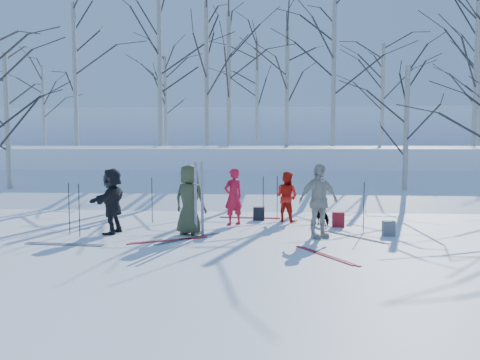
# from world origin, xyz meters

# --- Properties ---
(ground) EXTENTS (120.00, 120.00, 0.00)m
(ground) POSITION_xyz_m (0.00, 0.00, 0.00)
(ground) COLOR white
(ground) RESTS_ON ground
(snow_ramp) EXTENTS (70.00, 9.49, 4.12)m
(snow_ramp) POSITION_xyz_m (0.00, 7.00, 0.15)
(snow_ramp) COLOR white
(snow_ramp) RESTS_ON ground
(snow_plateau) EXTENTS (70.00, 18.00, 2.20)m
(snow_plateau) POSITION_xyz_m (0.00, 17.00, 1.00)
(snow_plateau) COLOR white
(snow_plateau) RESTS_ON ground
(far_hill) EXTENTS (90.00, 30.00, 6.00)m
(far_hill) POSITION_xyz_m (0.00, 38.00, 2.00)
(far_hill) COLOR white
(far_hill) RESTS_ON ground
(skier_olive_center) EXTENTS (1.03, 0.87, 1.80)m
(skier_olive_center) POSITION_xyz_m (-1.18, 0.03, 0.90)
(skier_olive_center) COLOR #3C4429
(skier_olive_center) RESTS_ON ground
(skier_red_north) EXTENTS (0.71, 0.67, 1.63)m
(skier_red_north) POSITION_xyz_m (-0.19, 1.56, 0.81)
(skier_red_north) COLOR red
(skier_red_north) RESTS_ON ground
(skier_redor_behind) EXTENTS (0.92, 0.87, 1.50)m
(skier_redor_behind) POSITION_xyz_m (1.34, 2.24, 0.75)
(skier_redor_behind) COLOR red
(skier_redor_behind) RESTS_ON ground
(skier_red_seated) EXTENTS (0.33, 0.57, 0.88)m
(skier_red_seated) POSITION_xyz_m (-3.88, 1.75, 0.44)
(skier_red_seated) COLOR red
(skier_red_seated) RESTS_ON ground
(skier_cream_east) EXTENTS (1.17, 0.91, 1.85)m
(skier_cream_east) POSITION_xyz_m (2.07, -0.12, 0.93)
(skier_cream_east) COLOR beige
(skier_cream_east) RESTS_ON ground
(skier_grey_west) EXTENTS (0.68, 1.62, 1.70)m
(skier_grey_west) POSITION_xyz_m (-3.23, 0.07, 0.85)
(skier_grey_west) COLOR black
(skier_grey_west) RESTS_ON ground
(dog) EXTENTS (0.63, 0.65, 0.53)m
(dog) POSITION_xyz_m (2.33, 1.63, 0.26)
(dog) COLOR black
(dog) RESTS_ON ground
(upright_ski_left) EXTENTS (0.10, 0.17, 1.90)m
(upright_ski_left) POSITION_xyz_m (-0.98, -0.25, 0.95)
(upright_ski_left) COLOR silver
(upright_ski_left) RESTS_ON ground
(upright_ski_right) EXTENTS (0.10, 0.23, 1.89)m
(upright_ski_right) POSITION_xyz_m (-0.82, -0.24, 0.95)
(upright_ski_right) COLOR silver
(upright_ski_right) RESTS_ON ground
(ski_pair_a) EXTENTS (2.07, 2.10, 0.02)m
(ski_pair_a) POSITION_xyz_m (2.98, 0.00, 0.01)
(ski_pair_a) COLOR silver
(ski_pair_a) RESTS_ON ground
(ski_pair_b) EXTENTS (1.91, 2.08, 0.02)m
(ski_pair_b) POSITION_xyz_m (2.05, -2.00, 0.01)
(ski_pair_b) COLOR #AB1820
(ski_pair_b) RESTS_ON ground
(ski_pair_c) EXTENTS (2.07, 2.10, 0.02)m
(ski_pair_c) POSITION_xyz_m (-1.12, -0.52, 0.01)
(ski_pair_c) COLOR silver
(ski_pair_c) RESTS_ON ground
(ski_pair_d) EXTENTS (0.46, 1.93, 0.02)m
(ski_pair_d) POSITION_xyz_m (-3.88, -1.36, 0.01)
(ski_pair_d) COLOR silver
(ski_pair_d) RESTS_ON ground
(ski_pair_e) EXTENTS (0.40, 1.92, 0.02)m
(ski_pair_e) POSITION_xyz_m (0.21, 2.80, 0.01)
(ski_pair_e) COLOR #AB1820
(ski_pair_e) RESTS_ON ground
(ski_pair_f) EXTENTS (1.77, 2.06, 0.02)m
(ski_pair_f) POSITION_xyz_m (-1.57, -0.75, 0.01)
(ski_pair_f) COLOR #AB1820
(ski_pair_f) RESTS_ON ground
(ski_pole_a) EXTENTS (0.02, 0.02, 1.34)m
(ski_pole_a) POSITION_xyz_m (-4.27, -0.18, 0.67)
(ski_pole_a) COLOR black
(ski_pole_a) RESTS_ON ground
(ski_pole_b) EXTENTS (0.02, 0.02, 1.34)m
(ski_pole_b) POSITION_xyz_m (-3.89, -0.46, 0.67)
(ski_pole_b) COLOR black
(ski_pole_b) RESTS_ON ground
(ski_pole_c) EXTENTS (0.02, 0.02, 1.34)m
(ski_pole_c) POSITION_xyz_m (3.30, 0.55, 0.67)
(ski_pole_c) COLOR black
(ski_pole_c) RESTS_ON ground
(ski_pole_d) EXTENTS (0.02, 0.02, 1.34)m
(ski_pole_d) POSITION_xyz_m (0.64, 2.37, 0.67)
(ski_pole_d) COLOR black
(ski_pole_d) RESTS_ON ground
(ski_pole_e) EXTENTS (0.02, 0.02, 1.34)m
(ski_pole_e) POSITION_xyz_m (1.07, 2.51, 0.67)
(ski_pole_e) COLOR black
(ski_pole_e) RESTS_ON ground
(ski_pole_f) EXTENTS (0.02, 0.02, 1.34)m
(ski_pole_f) POSITION_xyz_m (-2.60, 1.66, 0.67)
(ski_pole_f) COLOR black
(ski_pole_f) RESTS_ON ground
(backpack_red) EXTENTS (0.32, 0.22, 0.42)m
(backpack_red) POSITION_xyz_m (2.77, 1.42, 0.21)
(backpack_red) COLOR maroon
(backpack_red) RESTS_ON ground
(backpack_grey) EXTENTS (0.30, 0.20, 0.38)m
(backpack_grey) POSITION_xyz_m (3.87, 0.25, 0.19)
(backpack_grey) COLOR slate
(backpack_grey) RESTS_ON ground
(backpack_dark) EXTENTS (0.34, 0.24, 0.40)m
(backpack_dark) POSITION_xyz_m (0.51, 2.43, 0.20)
(backpack_dark) COLOR black
(backpack_dark) RESTS_ON ground
(birch_plateau_a) EXTENTS (5.37, 5.37, 6.82)m
(birch_plateau_a) POSITION_xyz_m (-2.27, 10.72, 5.61)
(birch_plateau_a) COLOR silver
(birch_plateau_a) RESTS_ON snow_plateau
(birch_plateau_b) EXTENTS (3.83, 3.83, 4.61)m
(birch_plateau_b) POSITION_xyz_m (-12.41, 14.72, 4.51)
(birch_plateau_b) COLOR silver
(birch_plateau_b) RESTS_ON snow_plateau
(birch_plateau_c) EXTENTS (5.79, 5.79, 7.41)m
(birch_plateau_c) POSITION_xyz_m (9.96, 10.23, 5.90)
(birch_plateau_c) COLOR silver
(birch_plateau_c) RESTS_ON snow_plateau
(birch_plateau_d) EXTENTS (5.24, 5.24, 6.63)m
(birch_plateau_d) POSITION_xyz_m (3.64, 10.06, 5.51)
(birch_plateau_d) COLOR silver
(birch_plateau_d) RESTS_ON snow_plateau
(birch_plateau_e) EXTENTS (4.50, 4.50, 5.57)m
(birch_plateau_e) POSITION_xyz_m (12.20, 15.10, 4.99)
(birch_plateau_e) COLOR silver
(birch_plateau_e) RESTS_ON snow_plateau
(birch_plateau_f) EXTENTS (5.69, 5.69, 7.27)m
(birch_plateau_f) POSITION_xyz_m (-4.57, 10.83, 5.83)
(birch_plateau_f) COLOR silver
(birch_plateau_f) RESTS_ON snow_plateau
(birch_plateau_g) EXTENTS (4.90, 4.90, 6.14)m
(birch_plateau_g) POSITION_xyz_m (-0.08, 16.46, 5.27)
(birch_plateau_g) COLOR silver
(birch_plateau_g) RESTS_ON snow_plateau
(birch_plateau_h) EXTENTS (5.41, 5.41, 6.87)m
(birch_plateau_h) POSITION_xyz_m (-8.68, 10.59, 5.63)
(birch_plateau_h) COLOR silver
(birch_plateau_h) RESTS_ON snow_plateau
(birch_plateau_i) EXTENTS (3.80, 3.80, 4.57)m
(birch_plateau_i) POSITION_xyz_m (-4.63, 12.21, 4.49)
(birch_plateau_i) COLOR silver
(birch_plateau_i) RESTS_ON snow_plateau
(birch_plateau_j) EXTENTS (5.20, 5.20, 6.57)m
(birch_plateau_j) POSITION_xyz_m (-1.29, 11.54, 5.48)
(birch_plateau_j) COLOR silver
(birch_plateau_j) RESTS_ON snow_plateau
(birch_plateau_k) EXTENTS (4.14, 4.14, 5.05)m
(birch_plateau_k) POSITION_xyz_m (6.33, 12.30, 4.73)
(birch_plateau_k) COLOR silver
(birch_plateau_k) RESTS_ON snow_plateau
(birch_plateau_l) EXTENTS (4.61, 4.61, 5.73)m
(birch_plateau_l) POSITION_xyz_m (1.56, 11.30, 5.07)
(birch_plateau_l) COLOR silver
(birch_plateau_l) RESTS_ON snow_plateau
(birch_edge_d) EXTENTS (4.69, 4.69, 5.84)m
(birch_edge_d) POSITION_xyz_m (-9.46, 5.96, 2.92)
(birch_edge_d) COLOR silver
(birch_edge_d) RESTS_ON ground
(birch_edge_e) EXTENTS (4.23, 4.23, 5.19)m
(birch_edge_e) POSITION_xyz_m (5.85, 6.12, 2.59)
(birch_edge_e) COLOR silver
(birch_edge_e) RESTS_ON ground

